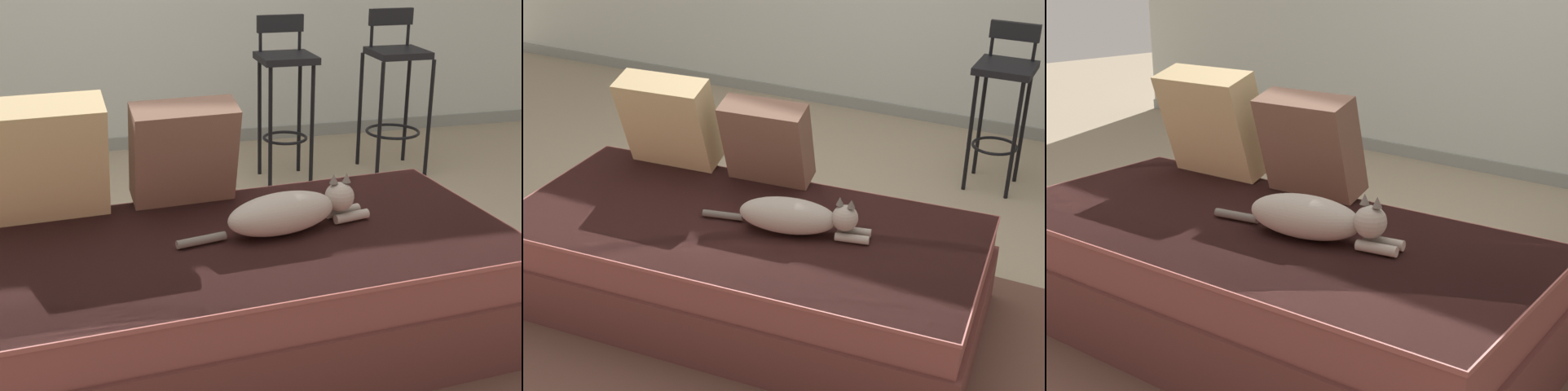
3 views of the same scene
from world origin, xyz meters
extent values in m
plane|color=gray|center=(0.00, 0.00, 0.00)|extent=(16.00, 16.00, 0.00)
cube|color=gray|center=(0.00, 2.20, 0.04)|extent=(8.00, 0.02, 0.09)
cube|color=brown|center=(0.00, -0.70, 0.00)|extent=(2.79, 2.09, 0.01)
cube|color=brown|center=(0.00, -0.40, 0.13)|extent=(2.16, 1.16, 0.27)
cube|color=brown|center=(0.00, -0.40, 0.35)|extent=(2.12, 1.12, 0.16)
cube|color=brown|center=(0.00, -0.40, 0.42)|extent=(2.13, 1.13, 0.02)
cube|color=tan|center=(-0.61, -0.06, 0.67)|extent=(0.47, 0.32, 0.48)
cube|color=brown|center=(-0.09, -0.01, 0.64)|extent=(0.42, 0.28, 0.43)
ellipsoid|color=gray|center=(0.21, -0.38, 0.51)|extent=(0.45, 0.26, 0.15)
sphere|color=gray|center=(0.44, -0.33, 0.53)|extent=(0.11, 0.11, 0.11)
cone|color=#544C44|center=(0.42, -0.33, 0.60)|extent=(0.03, 0.03, 0.04)
cone|color=#544C44|center=(0.47, -0.33, 0.60)|extent=(0.03, 0.03, 0.04)
cylinder|color=gray|center=(0.49, -0.35, 0.45)|extent=(0.14, 0.07, 0.04)
cylinder|color=gray|center=(0.47, -0.29, 0.45)|extent=(0.14, 0.07, 0.04)
cylinder|color=#544C44|center=(-0.09, -0.41, 0.45)|extent=(0.18, 0.07, 0.03)
camera|label=1|loc=(-0.46, -2.68, 1.49)|focal=50.00mm
camera|label=2|loc=(1.41, -2.76, 1.98)|focal=50.00mm
camera|label=3|loc=(1.75, -2.14, 1.32)|focal=50.00mm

